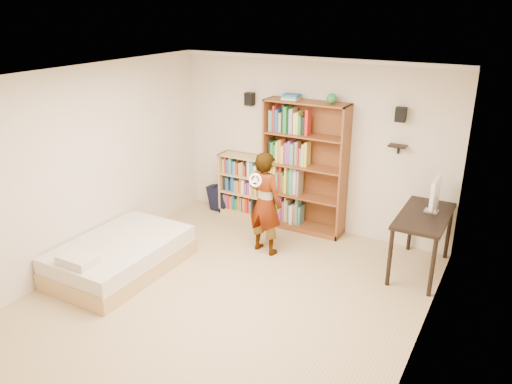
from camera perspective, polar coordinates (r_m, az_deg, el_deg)
ground at (r=6.37m, az=-3.28°, el=-11.90°), size 4.50×5.00×0.01m
room_shell at (r=5.62m, az=-3.65°, el=3.38°), size 4.52×5.02×2.71m
crown_molding at (r=5.41m, az=-3.88°, el=12.58°), size 4.50×5.00×0.06m
speaker_left at (r=8.08m, az=-0.73°, el=10.59°), size 0.14×0.12×0.20m
speaker_right at (r=7.21m, az=16.22°, el=8.50°), size 0.14×0.12×0.20m
wall_shelf at (r=7.33m, az=15.89°, el=5.08°), size 0.25×0.16×0.02m
tall_bookshelf at (r=7.79m, az=5.58°, el=2.76°), size 1.31×0.38×2.07m
low_bookshelf at (r=8.46m, az=-1.37°, el=0.74°), size 0.85×0.32×1.06m
computer_desk at (r=7.08m, az=18.32°, el=-5.56°), size 0.62×1.23×0.84m
imac at (r=6.95m, az=19.61°, el=-0.31°), size 0.14×0.48×0.48m
daybed at (r=7.06m, az=-15.25°, el=-6.65°), size 1.20×1.85×0.55m
person at (r=7.12m, az=1.05°, el=-1.27°), size 0.61×0.45×1.53m
wii_wheel at (r=6.73m, az=-0.07°, el=1.36°), size 0.19×0.07×0.20m
navy_bag at (r=8.79m, az=-4.36°, el=-0.59°), size 0.36×0.25×0.47m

